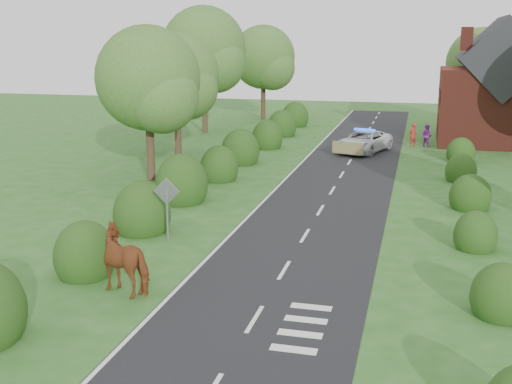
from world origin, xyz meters
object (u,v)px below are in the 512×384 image
(road_sign, at_px, (167,200))
(pedestrian_purple, at_px, (427,136))
(cow, at_px, (129,264))
(police_van, at_px, (364,142))
(pedestrian_red, at_px, (413,135))

(road_sign, relative_size, pedestrian_purple, 1.54)
(pedestrian_purple, bearing_deg, cow, 111.23)
(police_van, bearing_deg, pedestrian_red, 62.89)
(road_sign, bearing_deg, police_van, 75.90)
(police_van, distance_m, pedestrian_red, 4.52)
(pedestrian_red, bearing_deg, road_sign, 27.26)
(pedestrian_purple, bearing_deg, road_sign, 106.86)
(cow, distance_m, pedestrian_purple, 31.42)
(pedestrian_red, height_order, pedestrian_purple, pedestrian_red)
(pedestrian_red, relative_size, pedestrian_purple, 1.04)
(cow, xyz_separation_m, police_van, (4.83, 26.88, -0.13))
(road_sign, xyz_separation_m, police_van, (5.53, 22.01, -0.92))
(cow, distance_m, police_van, 27.31)
(pedestrian_red, bearing_deg, cow, 31.41)
(cow, bearing_deg, road_sign, -154.64)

